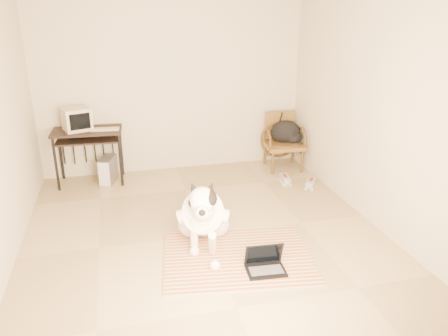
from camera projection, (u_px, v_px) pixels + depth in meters
name	position (u px, v px, depth m)	size (l,w,h in m)	color
floor	(205.00, 235.00, 4.98)	(4.50, 4.50, 0.00)	tan
wall_back	(173.00, 83.00, 6.54)	(4.50, 4.50, 0.00)	beige
wall_front	(284.00, 216.00, 2.46)	(4.50, 4.50, 0.00)	beige
wall_right	(375.00, 109.00, 4.96)	(4.50, 4.50, 0.00)	beige
rug	(238.00, 257.00, 4.52)	(1.66, 1.36, 0.02)	#C64B22
dog	(203.00, 216.00, 4.67)	(0.59, 1.20, 0.86)	white
laptop	(265.00, 264.00, 4.28)	(0.40, 0.30, 0.27)	black
computer_desk	(88.00, 138.00, 6.20)	(0.99, 0.58, 0.80)	black
crt_monitor	(77.00, 119.00, 6.10)	(0.44, 0.43, 0.32)	#C2B298
desk_keyboard	(105.00, 129.00, 6.15)	(0.37, 0.14, 0.02)	#C2B298
pc_tower	(108.00, 170.00, 6.39)	(0.28, 0.43, 0.38)	#4C4C4E
rattan_chair	(283.00, 141.00, 6.89)	(0.61, 0.60, 0.87)	brown
backpack	(287.00, 133.00, 6.86)	(0.48, 0.42, 0.36)	black
sneaker_left	(285.00, 180.00, 6.42)	(0.16, 0.31, 0.10)	white
sneaker_right	(311.00, 184.00, 6.28)	(0.27, 0.31, 0.10)	white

